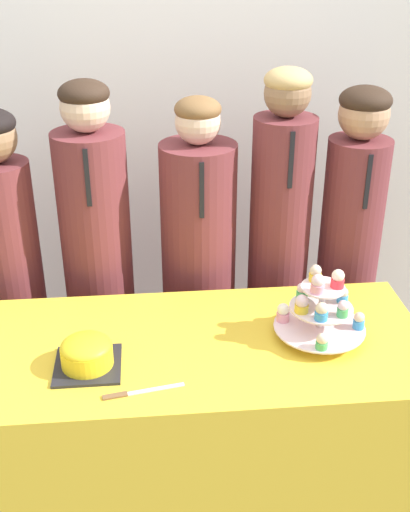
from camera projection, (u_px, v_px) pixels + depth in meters
name	position (u px, v px, depth m)	size (l,w,h in m)	color
wall_back	(163.00, 88.00, 2.90)	(9.00, 0.06, 2.70)	silver
table	(183.00, 430.00, 2.32)	(1.68, 0.70, 0.75)	yellow
round_cake	(87.00, 353.00, 2.02)	(0.21, 0.21, 0.11)	#232328
cake_knife	(130.00, 394.00, 1.92)	(0.25, 0.06, 0.01)	silver
cupcake_stand	(320.00, 307.00, 2.14)	(0.31, 0.31, 0.26)	silver
student_0	(13.00, 280.00, 2.64)	(0.25, 0.26, 1.41)	brown
student_1	(99.00, 271.00, 2.66)	(0.28, 0.29, 1.51)	brown
student_2	(199.00, 276.00, 2.72)	(0.31, 0.31, 1.44)	brown
student_3	(278.00, 257.00, 2.71)	(0.25, 0.26, 1.54)	brown
student_4	(347.00, 259.00, 2.75)	(0.26, 0.26, 1.47)	brown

